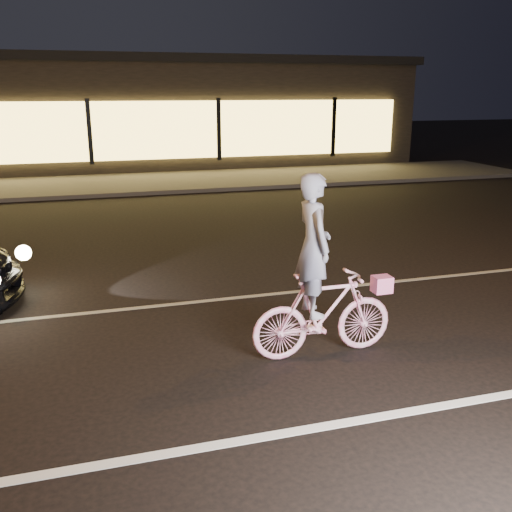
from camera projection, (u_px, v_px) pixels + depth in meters
name	position (u px, v px, depth m)	size (l,w,h in m)	color
ground	(119.00, 377.00, 6.16)	(90.00, 90.00, 0.00)	black
lane_stripe_near	(130.00, 460.00, 4.78)	(60.00, 0.12, 0.01)	silver
lane_stripe_far	(111.00, 311.00, 8.00)	(60.00, 0.10, 0.01)	gray
sidewalk	(94.00, 185.00, 18.11)	(30.00, 4.00, 0.12)	#383533
storefront	(87.00, 111.00, 23.02)	(25.40, 8.42, 4.20)	black
cyclist	(321.00, 294.00, 6.47)	(1.70, 0.59, 2.14)	#F44384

